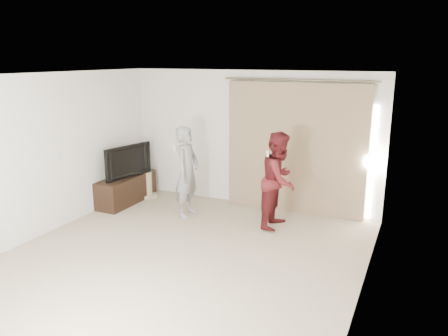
{
  "coord_description": "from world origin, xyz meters",
  "views": [
    {
      "loc": [
        3.01,
        -4.97,
        2.83
      ],
      "look_at": [
        0.15,
        1.2,
        1.1
      ],
      "focal_mm": 35.0,
      "sensor_mm": 36.0,
      "label": 1
    }
  ],
  "objects": [
    {
      "name": "scratching_post",
      "position": [
        -2.09,
        2.22,
        0.22
      ],
      "size": [
        0.4,
        0.4,
        0.54
      ],
      "color": "tan",
      "rests_on": "ground"
    },
    {
      "name": "wall_back",
      "position": [
        0.0,
        2.75,
        1.3
      ],
      "size": [
        5.0,
        0.04,
        2.6
      ],
      "primitive_type": "cube",
      "color": "silver",
      "rests_on": "ground"
    },
    {
      "name": "floor",
      "position": [
        0.0,
        0.0,
        0.0
      ],
      "size": [
        5.5,
        5.5,
        0.0
      ],
      "primitive_type": "plane",
      "color": "#BCAE8D",
      "rests_on": "ground"
    },
    {
      "name": "person_man",
      "position": [
        -0.78,
        1.64,
        0.82
      ],
      "size": [
        0.42,
        0.62,
        1.65
      ],
      "color": "gray",
      "rests_on": "ground"
    },
    {
      "name": "tv_console",
      "position": [
        -2.27,
        1.77,
        0.27
      ],
      "size": [
        0.49,
        1.4,
        0.54
      ],
      "primitive_type": "cube",
      "color": "black",
      "rests_on": "ground"
    },
    {
      "name": "curtain",
      "position": [
        0.91,
        2.68,
        1.2
      ],
      "size": [
        2.8,
        0.11,
        2.46
      ],
      "color": "tan",
      "rests_on": "ground"
    },
    {
      "name": "wall_left",
      "position": [
        -2.5,
        -0.0,
        1.3
      ],
      "size": [
        0.04,
        5.5,
        2.6
      ],
      "color": "silver",
      "rests_on": "ground"
    },
    {
      "name": "tv",
      "position": [
        -2.27,
        1.77,
        0.86
      ],
      "size": [
        0.37,
        1.11,
        0.64
      ],
      "primitive_type": "imported",
      "rotation": [
        0.0,
        0.0,
        1.36
      ],
      "color": "black",
      "rests_on": "tv_console"
    },
    {
      "name": "person_woman",
      "position": [
        0.89,
        1.83,
        0.82
      ],
      "size": [
        0.66,
        0.83,
        1.64
      ],
      "color": "#561619",
      "rests_on": "ground"
    },
    {
      "name": "ceiling",
      "position": [
        0.0,
        0.0,
        2.6
      ],
      "size": [
        5.0,
        5.5,
        0.01
      ],
      "primitive_type": "cube",
      "color": "white",
      "rests_on": "wall_back"
    }
  ]
}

